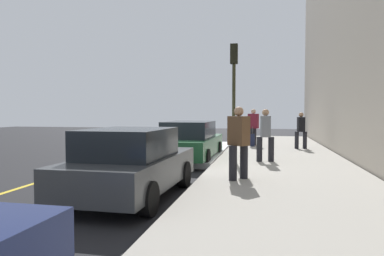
# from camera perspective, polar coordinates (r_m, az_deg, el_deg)

# --- Properties ---
(ground_plane) EXTENTS (56.00, 56.00, 0.00)m
(ground_plane) POSITION_cam_1_polar(r_m,az_deg,el_deg) (12.39, -1.23, -6.09)
(ground_plane) COLOR black
(sidewalk) EXTENTS (28.00, 4.60, 0.15)m
(sidewalk) POSITION_cam_1_polar(r_m,az_deg,el_deg) (12.11, 14.28, -6.01)
(sidewalk) COLOR #A39E93
(sidewalk) RESTS_ON ground
(lane_stripe_centre) EXTENTS (28.00, 0.14, 0.01)m
(lane_stripe_centre) POSITION_cam_1_polar(r_m,az_deg,el_deg) (13.45, -14.73, -5.47)
(lane_stripe_centre) COLOR gold
(lane_stripe_centre) RESTS_ON ground
(snow_bank_curb) EXTENTS (8.27, 0.56, 0.22)m
(snow_bank_curb) POSITION_cam_1_polar(r_m,az_deg,el_deg) (15.74, 4.08, -3.83)
(snow_bank_curb) COLOR white
(snow_bank_curb) RESTS_ON ground
(parked_car_charcoal) EXTENTS (4.21, 2.00, 1.51)m
(parked_car_charcoal) POSITION_cam_1_polar(r_m,az_deg,el_deg) (7.92, -9.65, -5.54)
(parked_car_charcoal) COLOR black
(parked_car_charcoal) RESTS_ON ground
(parked_car_green) EXTENTS (4.77, 1.94, 1.51)m
(parked_car_green) POSITION_cam_1_polar(r_m,az_deg,el_deg) (13.47, -0.27, -2.14)
(parked_car_green) COLOR black
(parked_car_green) RESTS_ON ground
(pedestrian_brown_coat) EXTENTS (0.56, 0.59, 1.85)m
(pedestrian_brown_coat) POSITION_cam_1_polar(r_m,az_deg,el_deg) (9.17, 7.41, -2.02)
(pedestrian_brown_coat) COLOR black
(pedestrian_brown_coat) RESTS_ON sidewalk
(pedestrian_black_coat) EXTENTS (0.49, 0.56, 1.69)m
(pedestrian_black_coat) POSITION_cam_1_polar(r_m,az_deg,el_deg) (17.43, 16.91, -0.20)
(pedestrian_black_coat) COLOR black
(pedestrian_black_coat) RESTS_ON sidewalk
(pedestrian_burgundy_coat) EXTENTS (0.60, 0.56, 1.86)m
(pedestrian_burgundy_coat) POSITION_cam_1_polar(r_m,az_deg,el_deg) (18.56, 9.70, 0.31)
(pedestrian_burgundy_coat) COLOR black
(pedestrian_burgundy_coat) RESTS_ON sidewalk
(pedestrian_grey_coat) EXTENTS (0.52, 0.60, 1.81)m
(pedestrian_grey_coat) POSITION_cam_1_polar(r_m,az_deg,el_deg) (12.64, 11.57, -0.87)
(pedestrian_grey_coat) COLOR black
(pedestrian_grey_coat) RESTS_ON sidewalk
(traffic_light_pole) EXTENTS (0.35, 0.26, 4.13)m
(traffic_light_pole) POSITION_cam_1_polar(r_m,az_deg,el_deg) (13.04, 6.67, 7.36)
(traffic_light_pole) COLOR #2D2D19
(traffic_light_pole) RESTS_ON sidewalk
(rolling_suitcase) EXTENTS (0.34, 0.22, 0.98)m
(rolling_suitcase) POSITION_cam_1_polar(r_m,az_deg,el_deg) (18.20, 9.57, -1.88)
(rolling_suitcase) COLOR #191E38
(rolling_suitcase) RESTS_ON sidewalk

